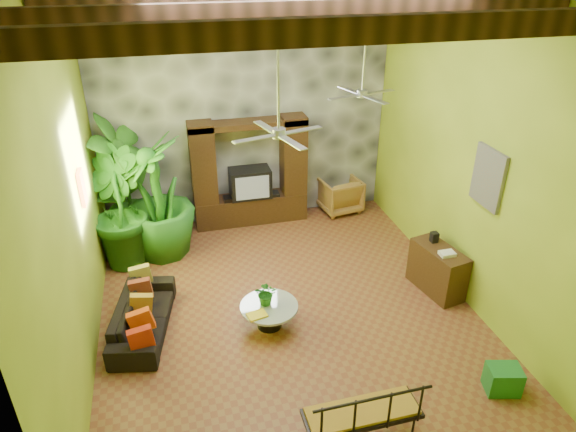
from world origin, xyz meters
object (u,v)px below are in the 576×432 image
object	(u,v)px
tall_plant_a	(125,182)
coffee_table	(269,313)
entertainment_center	(250,180)
side_console	(437,270)
green_bin	(503,379)
ceiling_fan_back	(363,81)
iron_bench	(365,413)
ceiling_fan_front	(279,118)
tall_plant_b	(116,209)
sofa	(143,316)
wicker_armchair	(339,195)
tall_plant_c	(157,198)

from	to	relation	value
tall_plant_a	coffee_table	bearing A→B (deg)	-56.95
entertainment_center	coffee_table	size ratio (longest dim) A/B	2.63
coffee_table	side_console	world-z (taller)	side_console
coffee_table	green_bin	xyz separation A→B (m)	(2.77, -2.08, -0.06)
ceiling_fan_back	iron_bench	bearing A→B (deg)	-108.79
ceiling_fan_front	green_bin	xyz separation A→B (m)	(2.59, -2.07, -3.21)
ceiling_fan_front	coffee_table	bearing A→B (deg)	174.78
tall_plant_b	iron_bench	size ratio (longest dim) A/B	1.57
sofa	wicker_armchair	bearing A→B (deg)	-42.51
ceiling_fan_front	tall_plant_a	xyz separation A→B (m)	(-2.28, 3.25, -2.08)
sofa	tall_plant_a	xyz separation A→B (m)	(-0.18, 2.84, 1.05)
green_bin	tall_plant_b	bearing A→B (deg)	137.50
sofa	green_bin	world-z (taller)	sofa
entertainment_center	wicker_armchair	distance (m)	2.11
tall_plant_c	sofa	bearing A→B (deg)	-99.89
ceiling_fan_back	side_console	xyz separation A→B (m)	(1.05, -1.36, -2.98)
ceiling_fan_front	green_bin	distance (m)	4.62
ceiling_fan_front	tall_plant_b	distance (m)	4.22
sofa	iron_bench	size ratio (longest dim) A/B	1.32
ceiling_fan_front	coffee_table	xyz separation A→B (m)	(-0.18, 0.02, -3.15)
tall_plant_b	ceiling_fan_back	bearing A→B (deg)	-12.68
tall_plant_c	side_console	bearing A→B (deg)	-28.15
entertainment_center	ceiling_fan_back	world-z (taller)	ceiling_fan_back
entertainment_center	ceiling_fan_back	size ratio (longest dim) A/B	1.29
sofa	iron_bench	distance (m)	3.80
entertainment_center	ceiling_fan_front	bearing A→B (deg)	-93.24
tall_plant_b	coffee_table	xyz separation A→B (m)	(2.27, -2.54, -0.86)
entertainment_center	tall_plant_c	world-z (taller)	tall_plant_c
ceiling_fan_front	sofa	world-z (taller)	ceiling_fan_front
entertainment_center	iron_bench	xyz separation A→B (m)	(0.24, -5.95, -0.42)
side_console	wicker_armchair	bearing A→B (deg)	89.25
ceiling_fan_front	coffee_table	distance (m)	3.15
green_bin	tall_plant_c	bearing A→B (deg)	132.19
ceiling_fan_front	wicker_armchair	size ratio (longest dim) A/B	2.16
entertainment_center	iron_bench	size ratio (longest dim) A/B	1.70
iron_bench	green_bin	distance (m)	2.21
ceiling_fan_front	iron_bench	world-z (taller)	ceiling_fan_front
wicker_armchair	entertainment_center	bearing A→B (deg)	-8.40
green_bin	wicker_armchair	bearing A→B (deg)	93.74
ceiling_fan_front	tall_plant_a	world-z (taller)	ceiling_fan_front
wicker_armchair	iron_bench	world-z (taller)	iron_bench
wicker_armchair	tall_plant_a	world-z (taller)	tall_plant_a
entertainment_center	ceiling_fan_front	size ratio (longest dim) A/B	1.29
ceiling_fan_back	tall_plant_c	world-z (taller)	ceiling_fan_back
ceiling_fan_back	green_bin	bearing A→B (deg)	-77.77
coffee_table	ceiling_fan_front	bearing A→B (deg)	-5.22
entertainment_center	tall_plant_a	world-z (taller)	tall_plant_a
ceiling_fan_back	coffee_table	size ratio (longest dim) A/B	2.04
ceiling_fan_front	green_bin	world-z (taller)	ceiling_fan_front
sofa	tall_plant_c	world-z (taller)	tall_plant_c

